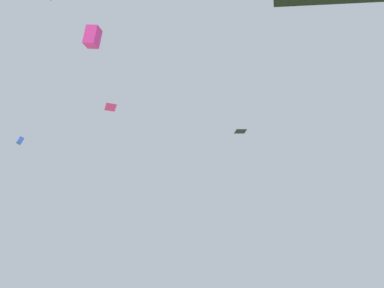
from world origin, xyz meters
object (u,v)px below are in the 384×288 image
distant_kite_magenta_low_left (92,37)px  distant_kite_blue_mid_left (20,141)px  distant_kite_magenta_far_center (110,107)px  distant_kite_black_high_left (240,131)px

distant_kite_magenta_low_left → distant_kite_blue_mid_left: 17.55m
distant_kite_magenta_far_center → distant_kite_blue_mid_left: size_ratio=1.03×
distant_kite_magenta_far_center → distant_kite_magenta_low_left: distant_kite_magenta_low_left is taller
distant_kite_magenta_far_center → distant_kite_blue_mid_left: distant_kite_blue_mid_left is taller
distant_kite_magenta_low_left → distant_kite_blue_mid_left: bearing=103.4°
distant_kite_black_high_left → distant_kite_blue_mid_left: size_ratio=1.24×
distant_kite_magenta_far_center → distant_kite_black_high_left: 8.27m
distant_kite_magenta_far_center → distant_kite_black_high_left: size_ratio=0.83×
distant_kite_magenta_low_left → distant_kite_black_high_left: 10.57m
distant_kite_magenta_low_left → distant_kite_black_high_left: size_ratio=1.61×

